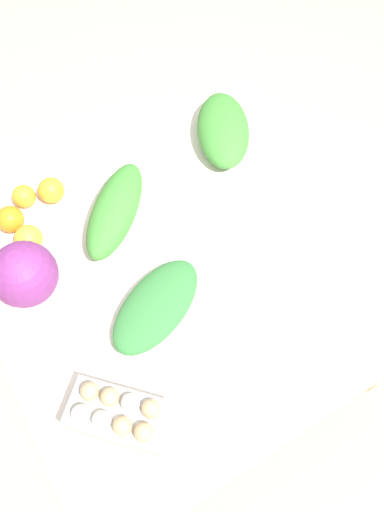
{
  "coord_description": "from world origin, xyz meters",
  "views": [
    {
      "loc": [
        -0.36,
        -0.61,
        1.92
      ],
      "look_at": [
        0.0,
        0.0,
        0.73
      ],
      "focal_mm": 35.0,
      "sensor_mm": 36.0,
      "label": 1
    }
  ],
  "objects_px": {
    "greens_bunch_dandelion": "(156,306)",
    "orange_3": "(29,238)",
    "greens_bunch_kale": "(223,129)",
    "orange_0": "(24,196)",
    "orange_2": "(51,190)",
    "greens_bunch_chard": "(115,210)",
    "cabbage_purple": "(24,274)",
    "egg_carton": "(118,415)",
    "orange_1": "(10,219)"
  },
  "relations": [
    {
      "from": "greens_bunch_dandelion",
      "to": "orange_3",
      "type": "relative_size",
      "value": 3.95
    },
    {
      "from": "orange_3",
      "to": "greens_bunch_kale",
      "type": "bearing_deg",
      "value": 5.34
    },
    {
      "from": "orange_0",
      "to": "orange_2",
      "type": "relative_size",
      "value": 0.88
    },
    {
      "from": "greens_bunch_chard",
      "to": "orange_2",
      "type": "bearing_deg",
      "value": 127.71
    },
    {
      "from": "cabbage_purple",
      "to": "orange_3",
      "type": "distance_m",
      "value": 0.15
    },
    {
      "from": "egg_carton",
      "to": "greens_bunch_kale",
      "type": "height_order",
      "value": "same"
    },
    {
      "from": "greens_bunch_kale",
      "to": "greens_bunch_dandelion",
      "type": "xyz_separation_m",
      "value": [
        -0.48,
        -0.43,
        -0.02
      ]
    },
    {
      "from": "greens_bunch_chard",
      "to": "greens_bunch_dandelion",
      "type": "relative_size",
      "value": 1.11
    },
    {
      "from": "cabbage_purple",
      "to": "greens_bunch_chard",
      "type": "bearing_deg",
      "value": 16.9
    },
    {
      "from": "greens_bunch_dandelion",
      "to": "greens_bunch_chard",
      "type": "bearing_deg",
      "value": 82.43
    },
    {
      "from": "greens_bunch_chard",
      "to": "orange_1",
      "type": "height_order",
      "value": "greens_bunch_chard"
    },
    {
      "from": "greens_bunch_dandelion",
      "to": "orange_3",
      "type": "xyz_separation_m",
      "value": [
        -0.21,
        0.36,
        0.01
      ]
    },
    {
      "from": "greens_bunch_dandelion",
      "to": "orange_0",
      "type": "bearing_deg",
      "value": 107.83
    },
    {
      "from": "greens_bunch_chard",
      "to": "orange_1",
      "type": "distance_m",
      "value": 0.3
    },
    {
      "from": "cabbage_purple",
      "to": "orange_3",
      "type": "bearing_deg",
      "value": 69.14
    },
    {
      "from": "greens_bunch_dandelion",
      "to": "orange_1",
      "type": "height_order",
      "value": "orange_1"
    },
    {
      "from": "egg_carton",
      "to": "orange_3",
      "type": "distance_m",
      "value": 0.56
    },
    {
      "from": "greens_bunch_dandelion",
      "to": "orange_1",
      "type": "xyz_separation_m",
      "value": [
        -0.23,
        0.45,
        0.01
      ]
    },
    {
      "from": "greens_bunch_dandelion",
      "to": "orange_2",
      "type": "xyz_separation_m",
      "value": [
        -0.09,
        0.49,
        0.01
      ]
    },
    {
      "from": "greens_bunch_chard",
      "to": "orange_3",
      "type": "relative_size",
      "value": 4.4
    },
    {
      "from": "greens_bunch_kale",
      "to": "orange_1",
      "type": "height_order",
      "value": "greens_bunch_kale"
    },
    {
      "from": "orange_1",
      "to": "orange_3",
      "type": "bearing_deg",
      "value": -76.62
    },
    {
      "from": "greens_bunch_dandelion",
      "to": "orange_0",
      "type": "relative_size",
      "value": 4.49
    },
    {
      "from": "cabbage_purple",
      "to": "greens_bunch_dandelion",
      "type": "bearing_deg",
      "value": -41.39
    },
    {
      "from": "cabbage_purple",
      "to": "orange_0",
      "type": "relative_size",
      "value": 2.54
    },
    {
      "from": "greens_bunch_chard",
      "to": "greens_bunch_kale",
      "type": "height_order",
      "value": "same"
    },
    {
      "from": "cabbage_purple",
      "to": "egg_carton",
      "type": "bearing_deg",
      "value": -83.68
    },
    {
      "from": "orange_1",
      "to": "greens_bunch_kale",
      "type": "bearing_deg",
      "value": -1.97
    },
    {
      "from": "greens_bunch_chard",
      "to": "orange_2",
      "type": "height_order",
      "value": "greens_bunch_chard"
    },
    {
      "from": "greens_bunch_kale",
      "to": "orange_2",
      "type": "xyz_separation_m",
      "value": [
        -0.57,
        0.06,
        -0.01
      ]
    },
    {
      "from": "greens_bunch_chard",
      "to": "orange_3",
      "type": "bearing_deg",
      "value": 170.54
    },
    {
      "from": "greens_bunch_chard",
      "to": "greens_bunch_kale",
      "type": "distance_m",
      "value": 0.45
    },
    {
      "from": "greens_bunch_kale",
      "to": "egg_carton",
      "type": "bearing_deg",
      "value": -137.88
    },
    {
      "from": "greens_bunch_kale",
      "to": "orange_2",
      "type": "distance_m",
      "value": 0.57
    },
    {
      "from": "egg_carton",
      "to": "orange_0",
      "type": "xyz_separation_m",
      "value": [
        0.05,
        0.71,
        -0.01
      ]
    },
    {
      "from": "egg_carton",
      "to": "greens_bunch_dandelion",
      "type": "xyz_separation_m",
      "value": [
        0.21,
        0.2,
        -0.01
      ]
    },
    {
      "from": "cabbage_purple",
      "to": "orange_2",
      "type": "relative_size",
      "value": 2.24
    },
    {
      "from": "cabbage_purple",
      "to": "orange_3",
      "type": "relative_size",
      "value": 2.23
    },
    {
      "from": "orange_1",
      "to": "orange_2",
      "type": "bearing_deg",
      "value": 14.63
    },
    {
      "from": "greens_bunch_chard",
      "to": "orange_1",
      "type": "relative_size",
      "value": 4.4
    },
    {
      "from": "orange_1",
      "to": "orange_2",
      "type": "height_order",
      "value": "same"
    },
    {
      "from": "greens_bunch_chard",
      "to": "orange_0",
      "type": "height_order",
      "value": "greens_bunch_chard"
    },
    {
      "from": "egg_carton",
      "to": "greens_bunch_kale",
      "type": "distance_m",
      "value": 0.93
    },
    {
      "from": "greens_bunch_chard",
      "to": "egg_carton",
      "type": "bearing_deg",
      "value": -116.0
    },
    {
      "from": "orange_0",
      "to": "orange_3",
      "type": "height_order",
      "value": "orange_3"
    },
    {
      "from": "orange_2",
      "to": "orange_3",
      "type": "height_order",
      "value": "same"
    },
    {
      "from": "greens_bunch_kale",
      "to": "orange_3",
      "type": "distance_m",
      "value": 0.69
    },
    {
      "from": "greens_bunch_chard",
      "to": "cabbage_purple",
      "type": "bearing_deg",
      "value": -163.1
    },
    {
      "from": "egg_carton",
      "to": "greens_bunch_kale",
      "type": "xyz_separation_m",
      "value": [
        0.69,
        0.63,
        0.0
      ]
    },
    {
      "from": "greens_bunch_kale",
      "to": "orange_0",
      "type": "xyz_separation_m",
      "value": [
        -0.65,
        0.09,
        -0.01
      ]
    }
  ]
}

